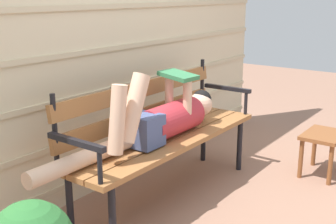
% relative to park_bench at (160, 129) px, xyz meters
% --- Properties ---
extents(ground_plane, '(12.00, 12.00, 0.00)m').
position_rel_park_bench_xyz_m(ground_plane, '(0.00, -0.23, -0.52)').
color(ground_plane, '#936B56').
extents(house_siding, '(4.33, 0.08, 2.43)m').
position_rel_park_bench_xyz_m(house_siding, '(0.00, 0.47, 0.70)').
color(house_siding, beige).
rests_on(house_siding, ground).
extents(park_bench, '(1.77, 0.48, 0.91)m').
position_rel_park_bench_xyz_m(park_bench, '(0.00, 0.00, 0.00)').
color(park_bench, '#9E6638').
rests_on(park_bench, ground).
extents(reclining_person, '(1.67, 0.27, 0.53)m').
position_rel_park_bench_xyz_m(reclining_person, '(-0.09, -0.07, 0.11)').
color(reclining_person, '#B72D38').
extents(footstool, '(0.41, 0.29, 0.36)m').
position_rel_park_bench_xyz_m(footstool, '(1.09, -0.85, -0.23)').
color(footstool, brown).
rests_on(footstool, ground).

